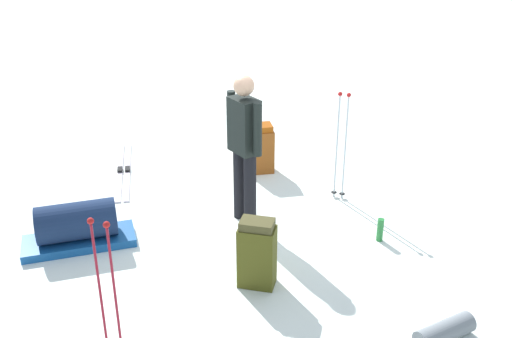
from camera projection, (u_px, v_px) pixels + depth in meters
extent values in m
plane|color=white|center=(256.00, 225.00, 6.67)|extent=(80.00, 80.00, 0.00)
cylinder|color=black|center=(240.00, 183.00, 6.67)|extent=(0.14, 0.14, 0.85)
cylinder|color=black|center=(250.00, 190.00, 6.53)|extent=(0.14, 0.14, 0.85)
cube|color=black|center=(244.00, 126.00, 6.29)|extent=(0.38, 0.30, 0.60)
cylinder|color=black|center=(231.00, 117.00, 6.46)|extent=(0.09, 0.09, 0.58)
cylinder|color=black|center=(258.00, 130.00, 6.11)|extent=(0.09, 0.09, 0.58)
sphere|color=tan|center=(244.00, 86.00, 6.11)|extent=(0.22, 0.22, 0.22)
cube|color=silver|center=(120.00, 171.00, 7.94)|extent=(1.41, 1.23, 0.02)
cube|color=black|center=(120.00, 169.00, 7.93)|extent=(0.15, 0.14, 0.03)
cube|color=silver|center=(128.00, 171.00, 7.95)|extent=(1.41, 1.23, 0.02)
cube|color=black|center=(127.00, 169.00, 7.94)|extent=(0.15, 0.14, 0.03)
cube|color=#444414|center=(257.00, 257.00, 5.54)|extent=(0.40, 0.35, 0.62)
cube|color=#423E20|center=(257.00, 225.00, 5.39)|extent=(0.36, 0.31, 0.08)
cube|color=brown|center=(260.00, 151.00, 7.85)|extent=(0.43, 0.44, 0.58)
cube|color=#99450D|center=(260.00, 128.00, 7.71)|extent=(0.38, 0.39, 0.08)
cylinder|color=#B3C1C8|center=(337.00, 148.00, 7.02)|extent=(0.02, 0.02, 1.29)
sphere|color=#A51919|center=(340.00, 94.00, 6.74)|extent=(0.05, 0.05, 0.05)
cylinder|color=black|center=(334.00, 192.00, 7.27)|extent=(0.07, 0.07, 0.01)
cylinder|color=#B3C1C8|center=(345.00, 150.00, 6.99)|extent=(0.02, 0.02, 1.29)
sphere|color=#A51919|center=(349.00, 95.00, 6.70)|extent=(0.05, 0.05, 0.05)
cylinder|color=black|center=(342.00, 194.00, 7.24)|extent=(0.07, 0.07, 0.01)
cylinder|color=maroon|center=(101.00, 297.00, 4.47)|extent=(0.02, 0.02, 1.26)
sphere|color=#A51919|center=(90.00, 221.00, 4.20)|extent=(0.05, 0.05, 0.05)
cylinder|color=maroon|center=(116.00, 301.00, 4.43)|extent=(0.02, 0.02, 1.26)
sphere|color=#A51919|center=(106.00, 225.00, 4.15)|extent=(0.05, 0.05, 0.05)
cube|color=#154F91|center=(79.00, 241.00, 6.28)|extent=(1.02, 1.21, 0.09)
cylinder|color=#142546|center=(76.00, 221.00, 6.18)|extent=(0.78, 0.89, 0.40)
cylinder|color=gray|center=(445.00, 331.00, 4.92)|extent=(0.37, 0.58, 0.18)
cylinder|color=#267935|center=(380.00, 230.00, 6.33)|extent=(0.07, 0.07, 0.26)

